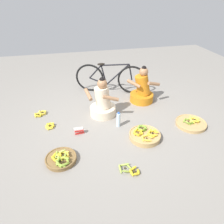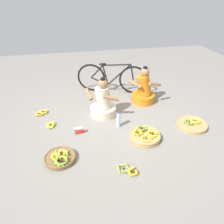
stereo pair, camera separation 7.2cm
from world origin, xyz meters
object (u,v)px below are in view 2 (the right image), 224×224
banana_basket_back_right (192,124)px  packet_carton_stack (79,130)px  bicycle_leaning (112,78)px  banana_basket_front_left (60,158)px  loose_bananas_near_bicycle (129,170)px  banana_basket_near_vendor (144,136)px  vendor_woman_front (103,103)px  loose_bananas_back_center (41,113)px  vendor_woman_behind (143,91)px  water_bottle (118,120)px  loose_bananas_mid_left (50,125)px

banana_basket_back_right → packet_carton_stack: size_ratio=3.19×
bicycle_leaning → banana_basket_back_right: size_ratio=2.85×
bicycle_leaning → banana_basket_front_left: bearing=-120.0°
banana_basket_front_left → loose_bananas_near_bicycle: bearing=-23.9°
banana_basket_near_vendor → packet_carton_stack: bearing=160.9°
banana_basket_front_left → banana_basket_near_vendor: bearing=9.5°
vendor_woman_front → banana_basket_front_left: (-0.85, -1.14, -0.21)m
banana_basket_front_left → loose_bananas_back_center: size_ratio=1.85×
bicycle_leaning → banana_basket_near_vendor: (0.19, -1.90, -0.30)m
loose_bananas_near_bicycle → bicycle_leaning: bearing=83.8°
banana_basket_back_right → banana_basket_near_vendor: banana_basket_near_vendor is taller
bicycle_leaning → loose_bananas_near_bicycle: 2.59m
loose_bananas_back_center → banana_basket_front_left: bearing=-74.5°
vendor_woman_front → vendor_woman_behind: size_ratio=0.98×
banana_basket_front_left → loose_bananas_back_center: bearing=105.5°
banana_basket_near_vendor → water_bottle: water_bottle is taller
banana_basket_front_left → banana_basket_near_vendor: size_ratio=0.86×
loose_bananas_mid_left → loose_bananas_back_center: bearing=112.6°
vendor_woman_front → loose_bananas_near_bicycle: size_ratio=2.87×
vendor_woman_front → banana_basket_front_left: 1.44m
banana_basket_near_vendor → loose_bananas_near_bicycle: (-0.46, -0.66, -0.03)m
banana_basket_back_right → loose_bananas_back_center: bearing=160.3°
bicycle_leaning → loose_bananas_back_center: size_ratio=6.36×
packet_carton_stack → banana_basket_front_left: bearing=-117.5°
water_bottle → packet_carton_stack: size_ratio=1.70×
vendor_woman_front → packet_carton_stack: bearing=-135.3°
loose_bananas_near_bicycle → loose_bananas_back_center: same height
vendor_woman_front → banana_basket_back_right: (1.56, -0.74, -0.22)m
vendor_woman_behind → loose_bananas_mid_left: (-2.01, -0.58, -0.24)m
loose_bananas_back_center → water_bottle: water_bottle is taller
banana_basket_back_right → banana_basket_near_vendor: bearing=-170.2°
vendor_woman_front → banana_basket_near_vendor: bearing=-58.0°
banana_basket_front_left → loose_bananas_mid_left: 0.95m
vendor_woman_front → loose_bananas_near_bicycle: bearing=-86.3°
loose_bananas_near_bicycle → loose_bananas_mid_left: bearing=130.3°
banana_basket_front_left → water_bottle: bearing=32.6°
banana_basket_back_right → loose_bananas_mid_left: (-2.60, 0.52, -0.01)m
packet_carton_stack → banana_basket_back_right: bearing=-5.7°
vendor_woman_behind → loose_bananas_mid_left: 2.11m
bicycle_leaning → water_bottle: 1.48m
bicycle_leaning → water_bottle: (-0.17, -1.45, -0.21)m
banana_basket_front_left → banana_basket_back_right: banana_basket_front_left is taller
vendor_woman_front → loose_bananas_back_center: size_ratio=3.18×
vendor_woman_front → banana_basket_near_vendor: 1.09m
bicycle_leaning → banana_basket_back_right: (1.18, -1.72, -0.32)m
banana_basket_back_right → banana_basket_near_vendor: 1.01m
vendor_woman_behind → banana_basket_back_right: (0.59, -1.10, -0.23)m
loose_bananas_back_center → loose_bananas_mid_left: 0.52m
vendor_woman_behind → loose_bananas_near_bicycle: size_ratio=2.93×
banana_basket_near_vendor → loose_bananas_back_center: size_ratio=2.14×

